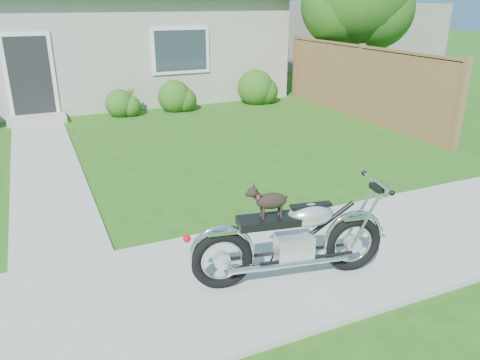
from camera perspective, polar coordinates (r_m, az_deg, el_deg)
name	(u,v)px	position (r m, az deg, el deg)	size (l,w,h in m)	color
ground	(214,282)	(5.33, -3.13, -12.36)	(80.00, 80.00, 0.00)	#235114
sidewalk	(214,281)	(5.32, -3.14, -12.18)	(24.00, 2.20, 0.04)	#9E9B93
walkway	(45,164)	(9.62, -22.64, 1.76)	(1.20, 8.00, 0.03)	#9E9B93
house	(74,26)	(16.25, -19.58, 17.24)	(12.60, 7.03, 4.50)	#B6B1A4
fence	(359,82)	(12.81, 14.33, 11.52)	(0.12, 6.62, 1.90)	olive
tree_far	(370,4)	(19.07, 15.56, 19.98)	(2.86, 2.84, 4.35)	#3D2B1C
shrub_row	(105,102)	(13.03, -16.19, 9.12)	(10.91, 1.08, 1.08)	#295516
potted_plant_right	(130,102)	(13.20, -13.24, 9.26)	(0.39, 0.39, 0.69)	#305D19
motorcycle_with_dog	(294,238)	(5.11, 6.61, -7.01)	(2.21, 0.73, 1.13)	black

